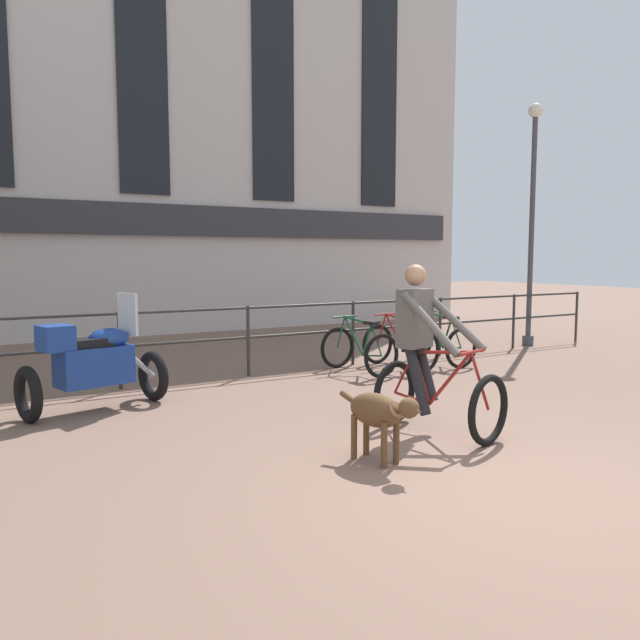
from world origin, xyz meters
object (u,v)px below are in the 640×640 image
object	(u,v)px
dog	(379,412)
street_lamp	(532,212)
parked_bicycle_mid_right	(439,342)
parked_motorcycle	(93,363)
parked_bicycle_mid_left	(400,346)
cyclist_with_bike	(428,357)
parked_bicycle_near_lamp	(359,350)

from	to	relation	value
dog	street_lamp	distance (m)	8.35
street_lamp	parked_bicycle_mid_right	bearing A→B (deg)	-166.00
dog	parked_motorcycle	world-z (taller)	parked_motorcycle
parked_bicycle_mid_right	parked_bicycle_mid_left	bearing A→B (deg)	-0.80
cyclist_with_bike	parked_motorcycle	size ratio (longest dim) A/B	0.99
dog	parked_bicycle_near_lamp	size ratio (longest dim) A/B	0.76
cyclist_with_bike	parked_bicycle_mid_right	world-z (taller)	cyclist_with_bike
dog	parked_bicycle_near_lamp	world-z (taller)	parked_bicycle_near_lamp
parked_bicycle_mid_left	parked_bicycle_mid_right	bearing A→B (deg)	172.57
parked_motorcycle	parked_bicycle_mid_left	bearing A→B (deg)	-99.15
dog	parked_bicycle_mid_left	bearing A→B (deg)	36.11
cyclist_with_bike	parked_bicycle_mid_right	bearing A→B (deg)	31.77
parked_bicycle_mid_right	cyclist_with_bike	bearing A→B (deg)	46.39
parked_bicycle_mid_right	street_lamp	bearing A→B (deg)	-166.80
parked_motorcycle	parked_bicycle_mid_left	size ratio (longest dim) A/B	1.44
parked_motorcycle	parked_bicycle_near_lamp	distance (m)	4.00
dog	parked_bicycle_mid_right	world-z (taller)	parked_bicycle_mid_right
dog	street_lamp	xyz separation A→B (m)	(6.80, 4.32, 2.21)
street_lamp	parked_bicycle_mid_left	bearing A→B (deg)	-168.87
cyclist_with_bike	parked_bicycle_mid_left	distance (m)	3.66
parked_bicycle_near_lamp	parked_bicycle_mid_right	size ratio (longest dim) A/B	1.05
cyclist_with_bike	parked_bicycle_near_lamp	xyz separation A→B (m)	(1.20, 3.03, -0.41)
parked_bicycle_mid_right	street_lamp	size ratio (longest dim) A/B	0.24
dog	parked_bicycle_mid_right	bearing A→B (deg)	29.35
parked_bicycle_near_lamp	parked_bicycle_mid_right	bearing A→B (deg)	173.93
parked_bicycle_mid_left	parked_bicycle_mid_right	xyz separation A→B (m)	(0.80, -0.00, 0.00)
parked_bicycle_near_lamp	parked_motorcycle	bearing A→B (deg)	0.21
street_lamp	dog	bearing A→B (deg)	-147.58
cyclist_with_bike	street_lamp	size ratio (longest dim) A/B	0.36
parked_bicycle_near_lamp	street_lamp	bearing A→B (deg)	-176.84
parked_bicycle_mid_right	parked_bicycle_near_lamp	bearing A→B (deg)	-0.80
parked_motorcycle	parked_bicycle_mid_right	distance (m)	5.59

